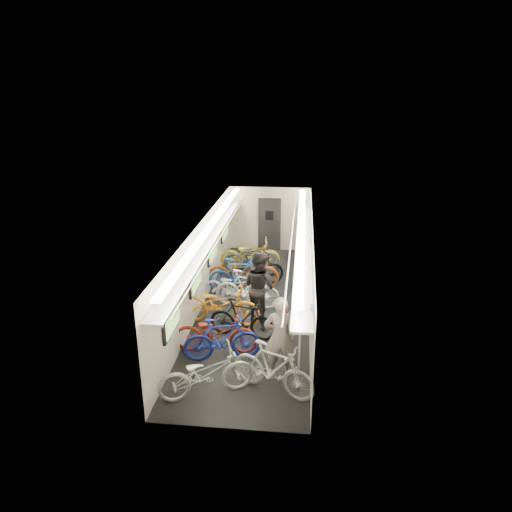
% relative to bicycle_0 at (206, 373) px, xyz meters
% --- Properties ---
extents(train_car_shell, '(10.00, 10.00, 10.00)m').
position_rel_bicycle_0_xyz_m(train_car_shell, '(0.18, 4.80, 1.15)').
color(train_car_shell, black).
rests_on(train_car_shell, ground).
extents(bicycle_0, '(2.02, 1.40, 1.01)m').
position_rel_bicycle_0_xyz_m(bicycle_0, '(0.00, 0.00, 0.00)').
color(bicycle_0, silver).
rests_on(bicycle_0, ground).
extents(bicycle_1, '(1.80, 0.88, 1.04)m').
position_rel_bicycle_0_xyz_m(bicycle_1, '(0.09, 1.28, 0.02)').
color(bicycle_1, '#192698').
rests_on(bicycle_1, ground).
extents(bicycle_2, '(1.95, 0.72, 1.01)m').
position_rel_bicycle_0_xyz_m(bicycle_2, '(-0.11, 1.59, 0.00)').
color(bicycle_2, maroon).
rests_on(bicycle_2, ground).
extents(bicycle_3, '(1.76, 0.82, 1.02)m').
position_rel_bicycle_0_xyz_m(bicycle_3, '(0.41, 2.32, 0.01)').
color(bicycle_3, black).
rests_on(bicycle_3, ground).
extents(bicycle_4, '(2.16, 0.92, 1.10)m').
position_rel_bicycle_0_xyz_m(bicycle_4, '(-0.26, 2.96, 0.05)').
color(bicycle_4, orange).
rests_on(bicycle_4, ground).
extents(bicycle_5, '(1.88, 0.75, 1.10)m').
position_rel_bicycle_0_xyz_m(bicycle_5, '(0.32, 4.00, 0.05)').
color(bicycle_5, white).
rests_on(bicycle_5, ground).
extents(bicycle_6, '(1.88, 0.90, 0.95)m').
position_rel_bicycle_0_xyz_m(bicycle_6, '(-0.10, 4.28, -0.03)').
color(bicycle_6, silver).
rests_on(bicycle_6, ground).
extents(bicycle_7, '(1.83, 0.78, 1.07)m').
position_rel_bicycle_0_xyz_m(bicycle_7, '(-0.09, 5.06, 0.03)').
color(bicycle_7, '#1A4F9F').
rests_on(bicycle_7, ground).
extents(bicycle_8, '(2.26, 1.00, 1.15)m').
position_rel_bicycle_0_xyz_m(bicycle_8, '(0.03, 5.24, 0.07)').
color(bicycle_8, '#9A3510').
rests_on(bicycle_8, ground).
extents(bicycle_9, '(1.85, 1.16, 1.08)m').
position_rel_bicycle_0_xyz_m(bicycle_9, '(0.41, 5.50, 0.04)').
color(bicycle_9, black).
rests_on(bicycle_9, ground).
extents(bicycle_10, '(2.06, 0.93, 1.04)m').
position_rel_bicycle_0_xyz_m(bicycle_10, '(0.06, 6.96, 0.02)').
color(bicycle_10, yellow).
rests_on(bicycle_10, ground).
extents(bicycle_11, '(1.86, 1.21, 1.09)m').
position_rel_bicycle_0_xyz_m(bicycle_11, '(1.30, 0.22, 0.04)').
color(bicycle_11, silver).
rests_on(bicycle_11, ground).
extents(bicycle_12, '(1.95, 0.97, 0.98)m').
position_rel_bicycle_0_xyz_m(bicycle_12, '(0.10, 6.87, -0.01)').
color(bicycle_12, '#58575B').
rests_on(bicycle_12, ground).
extents(passenger_near, '(0.70, 0.51, 1.80)m').
position_rel_bicycle_0_xyz_m(passenger_near, '(1.38, 0.86, 0.40)').
color(passenger_near, gray).
rests_on(passenger_near, ground).
extents(passenger_mid, '(1.17, 1.14, 1.89)m').
position_rel_bicycle_0_xyz_m(passenger_mid, '(0.72, 3.28, 0.44)').
color(passenger_mid, black).
rests_on(passenger_mid, ground).
extents(backpack, '(0.27, 0.15, 0.38)m').
position_rel_bicycle_0_xyz_m(backpack, '(1.42, 0.99, 0.78)').
color(backpack, '#B31126').
rests_on(backpack, passenger_near).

